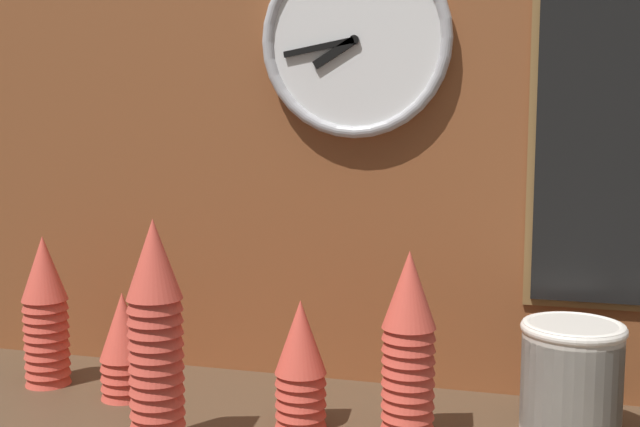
{
  "coord_description": "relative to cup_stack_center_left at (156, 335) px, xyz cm",
  "views": [
    {
      "loc": [
        25.64,
        -107.87,
        47.24
      ],
      "look_at": [
        -5.12,
        4.0,
        32.3
      ],
      "focal_mm": 45.0,
      "sensor_mm": 36.0,
      "label": 1
    }
  ],
  "objects": [
    {
      "name": "wall_clock",
      "position": [
        20.46,
        33.45,
        42.37
      ],
      "size": [
        32.2,
        2.7,
        32.2
      ],
      "color": "white"
    },
    {
      "name": "cup_stack_center",
      "position": [
        17.06,
        12.9,
        -6.62
      ],
      "size": [
        7.79,
        7.79,
        19.44
      ],
      "color": "#DB4C3D",
      "rests_on": "ground_plane"
    },
    {
      "name": "bowl_stack_right",
      "position": [
        55.96,
        18.91,
        -7.4
      ],
      "size": [
        14.84,
        14.84,
        17.21
      ],
      "color": "beige",
      "rests_on": "ground_plane"
    },
    {
      "name": "cup_stack_center_left",
      "position": [
        0.0,
        0.0,
        0.0
      ],
      "size": [
        7.79,
        7.79,
        32.69
      ],
      "color": "#DB4C3D",
      "rests_on": "ground_plane"
    },
    {
      "name": "cup_stack_far_left",
      "position": [
        -30.77,
        19.32,
        -3.31
      ],
      "size": [
        7.79,
        7.79,
        26.06
      ],
      "color": "#DB4C3D",
      "rests_on": "ground_plane"
    },
    {
      "name": "wall_tiled_back",
      "position": [
        24.89,
        36.49,
        36.16
      ],
      "size": [
        160.0,
        3.0,
        105.0
      ],
      "color": "brown",
      "rests_on": "ground_plane"
    },
    {
      "name": "cup_stack_center_right",
      "position": [
        33.31,
        12.44,
        -2.48
      ],
      "size": [
        7.79,
        7.79,
        27.72
      ],
      "color": "#DB4C3D",
      "rests_on": "ground_plane"
    },
    {
      "name": "cup_stack_left",
      "position": [
        -14.54,
        16.76,
        -7.45
      ],
      "size": [
        7.79,
        7.79,
        17.79
      ],
      "color": "#DB4C3D",
      "rests_on": "ground_plane"
    }
  ]
}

